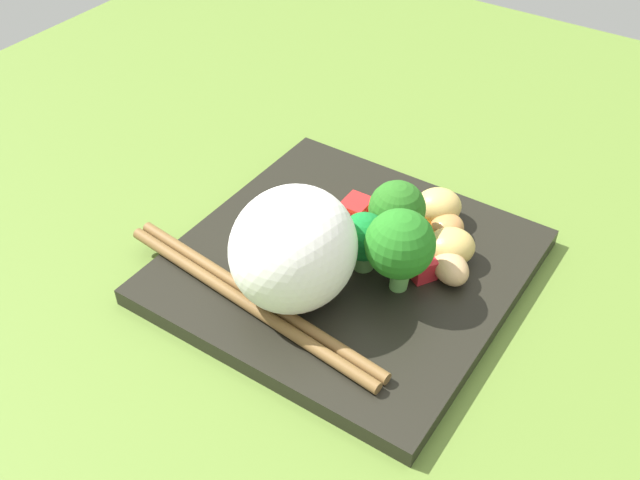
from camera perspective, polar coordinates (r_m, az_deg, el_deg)
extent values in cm
cube|color=#59772D|center=(58.74, 2.04, -3.27)|extent=(110.00, 110.00, 2.00)
cube|color=black|center=(57.56, 2.08, -2.04)|extent=(25.23, 25.23, 1.43)
ellipsoid|color=white|center=(51.28, -2.09, -0.68)|extent=(9.88, 10.57, 8.91)
cylinder|color=#81B952|center=(58.20, 5.90, 0.56)|extent=(2.55, 2.52, 2.14)
sphere|color=#27661D|center=(56.30, 6.03, 2.44)|extent=(4.44, 4.44, 4.44)
cylinder|color=#599146|center=(55.58, 3.14, -1.61)|extent=(2.22, 2.18, 2.01)
sphere|color=#14712B|center=(54.34, 3.33, 0.12)|extent=(3.73, 3.73, 3.73)
cylinder|color=#70BD59|center=(54.01, 6.29, -2.74)|extent=(2.29, 2.24, 3.01)
sphere|color=#24721E|center=(51.79, 6.26, -0.31)|extent=(5.10, 5.10, 5.10)
cylinder|color=orange|center=(59.42, 7.75, 0.51)|extent=(3.67, 3.67, 0.66)
cylinder|color=orange|center=(60.75, 5.10, 1.72)|extent=(2.86, 2.86, 0.51)
cylinder|color=orange|center=(59.24, 1.68, 0.87)|extent=(2.76, 2.76, 0.78)
cylinder|color=orange|center=(61.83, 6.71, 2.41)|extent=(3.52, 3.52, 0.56)
cylinder|color=orange|center=(57.56, 7.04, -1.15)|extent=(3.49, 3.49, 0.41)
cube|color=red|center=(61.00, 2.84, 2.55)|extent=(2.19, 2.52, 1.35)
cube|color=red|center=(55.76, 7.88, -2.00)|extent=(2.86, 2.72, 1.71)
ellipsoid|color=tan|center=(55.64, 10.16, -2.15)|extent=(4.30, 4.14, 2.11)
ellipsoid|color=tan|center=(56.93, 10.14, -0.53)|extent=(5.14, 5.15, 2.78)
ellipsoid|color=tan|center=(57.18, 3.15, -0.20)|extent=(2.41, 3.02, 1.87)
ellipsoid|color=tan|center=(60.58, 9.21, 2.61)|extent=(5.16, 5.10, 2.91)
ellipsoid|color=#BB8147|center=(59.39, 9.91, 1.02)|extent=(3.46, 3.56, 1.96)
cylinder|color=brown|center=(53.32, -5.90, -4.86)|extent=(24.08, 3.53, 0.89)
cylinder|color=brown|center=(53.79, -5.16, -4.30)|extent=(24.08, 3.53, 0.89)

